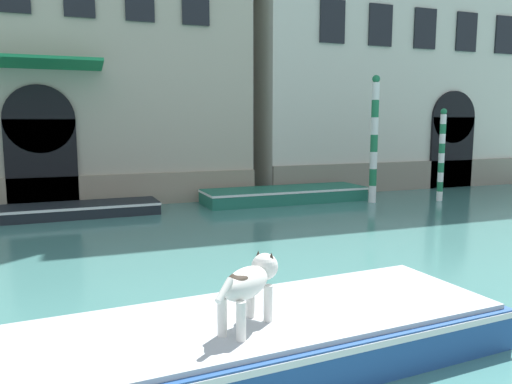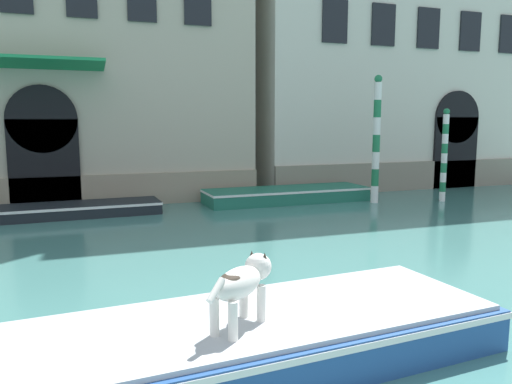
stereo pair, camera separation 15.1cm
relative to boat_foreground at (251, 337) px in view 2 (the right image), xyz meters
The scene contains 7 objects.
palazzo_right 21.47m from the boat_foreground, 51.47° to the left, with size 14.02×6.13×16.50m.
boat_foreground is the anchor object (origin of this frame).
dog_on_deck 0.87m from the boat_foreground, 126.68° to the right, with size 1.00×0.87×0.81m.
boat_moored_near_palazzo 11.31m from the boat_foreground, 101.74° to the left, with size 5.88×1.68×0.41m.
boat_moored_far 12.62m from the boat_foreground, 64.60° to the left, with size 6.21×1.91×0.53m.
mooring_pole_0 13.34m from the boat_foreground, 50.29° to the left, with size 0.28×0.28×4.65m.
mooring_pole_1 14.68m from the boat_foreground, 40.94° to the left, with size 0.23×0.23×3.47m.
Camera 2 is at (-0.18, 0.40, 2.99)m, focal length 35.00 mm.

